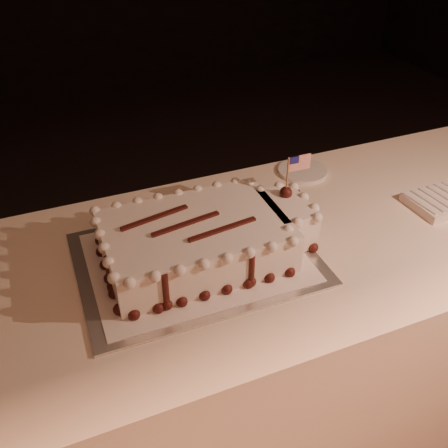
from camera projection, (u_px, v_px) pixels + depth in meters
name	position (u px, v px, depth m)	size (l,w,h in m)	color
banquet_table	(283.00, 327.00, 1.62)	(2.40, 0.80, 0.75)	#FFE3C5
cake_board	(196.00, 259.00, 1.32)	(0.61, 0.46, 0.01)	silver
doily	(196.00, 257.00, 1.31)	(0.55, 0.41, 0.00)	white
sheet_cake	(207.00, 237.00, 1.29)	(0.58, 0.34, 0.23)	white
napkin_stack	(442.00, 201.00, 1.52)	(0.21, 0.16, 0.03)	#F4DDD4
side_plate	(302.00, 171.00, 1.69)	(0.17, 0.17, 0.01)	white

